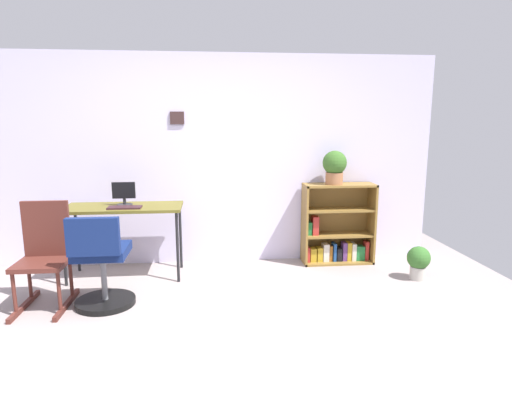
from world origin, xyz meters
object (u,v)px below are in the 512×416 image
desk (124,212)px  bookshelf_low (336,228)px  office_chair (101,267)px  potted_plant_floor (418,261)px  keyboard (125,207)px  rocking_chair (44,254)px  potted_plant_on_shelf (335,166)px  monitor (124,194)px

desk → bookshelf_low: size_ratio=1.29×
office_chair → potted_plant_floor: bearing=7.4°
keyboard → rocking_chair: 0.87m
desk → rocking_chair: (-0.57, -0.67, -0.23)m
desk → keyboard: bearing=-73.1°
desk → office_chair: office_chair is taller
potted_plant_floor → office_chair: bearing=-172.6°
keyboard → potted_plant_on_shelf: size_ratio=0.87×
bookshelf_low → potted_plant_floor: bearing=-44.6°
desk → rocking_chair: rocking_chair is taller
rocking_chair → potted_plant_floor: 3.59m
rocking_chair → potted_plant_floor: size_ratio=2.64×
desk → office_chair: size_ratio=1.40×
desk → monitor: 0.18m
monitor → rocking_chair: size_ratio=0.26×
office_chair → bookshelf_low: 2.61m
desk → office_chair: bearing=-94.1°
monitor → potted_plant_on_shelf: potted_plant_on_shelf is taller
monitor → rocking_chair: monitor is taller
keyboard → bookshelf_low: bookshelf_low is taller
keyboard → rocking_chair: (-0.60, -0.55, -0.30)m
keyboard → potted_plant_floor: bearing=-5.3°
office_chair → potted_plant_floor: size_ratio=2.43×
rocking_chair → keyboard: bearing=42.1°
desk → keyboard: 0.15m
bookshelf_low → potted_plant_on_shelf: potted_plant_on_shelf is taller
bookshelf_low → keyboard: bearing=-170.2°
desk → potted_plant_on_shelf: 2.31m
desk → rocking_chair: size_ratio=1.29×
office_chair → bookshelf_low: size_ratio=0.93×
desk → monitor: monitor is taller
desk → rocking_chair: bearing=-130.3°
bookshelf_low → potted_plant_on_shelf: (-0.06, -0.05, 0.73)m
keyboard → desk: bearing=106.9°
rocking_chair → potted_plant_on_shelf: 3.04m
desk → potted_plant_on_shelf: (2.26, 0.22, 0.43)m
monitor → keyboard: 0.20m
desk → bookshelf_low: bearing=6.7°
monitor → rocking_chair: (-0.57, -0.71, -0.41)m
monitor → bookshelf_low: (2.32, 0.23, -0.48)m
bookshelf_low → office_chair: bearing=-155.8°
desk → potted_plant_floor: 3.07m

